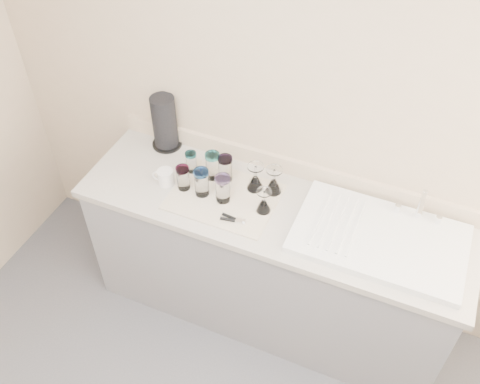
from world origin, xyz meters
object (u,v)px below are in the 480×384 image
at_px(tumbler_teal, 191,162).
at_px(tumbler_magenta, 183,178).
at_px(tumbler_lavender, 223,188).
at_px(can_opener, 233,219).
at_px(white_mug, 165,177).
at_px(tumbler_cyan, 213,165).
at_px(goblet_back_left, 255,181).
at_px(tumbler_blue, 202,182).
at_px(goblet_back_right, 274,184).
at_px(sink_unit, 380,238).
at_px(tumbler_purple, 225,169).
at_px(goblet_front_right, 264,204).
at_px(paper_towel_roll, 165,123).

height_order(tumbler_teal, tumbler_magenta, tumbler_magenta).
xyz_separation_m(tumbler_magenta, tumbler_lavender, (0.23, 0.00, 0.01)).
bearing_deg(can_opener, tumbler_teal, 145.11).
bearing_deg(white_mug, tumbler_cyan, 33.02).
bearing_deg(tumbler_magenta, goblet_back_left, 22.65).
bearing_deg(goblet_back_left, white_mug, -162.10).
distance_m(tumbler_blue, goblet_back_right, 0.38).
relative_size(tumbler_cyan, tumbler_blue, 1.01).
bearing_deg(sink_unit, white_mug, -177.20).
bearing_deg(tumbler_lavender, tumbler_magenta, -179.81).
relative_size(tumbler_magenta, tumbler_blue, 0.89).
distance_m(tumbler_cyan, tumbler_purple, 0.07).
xyz_separation_m(sink_unit, can_opener, (-0.70, -0.17, -0.00)).
relative_size(tumbler_lavender, can_opener, 1.23).
bearing_deg(goblet_front_right, can_opener, -131.70).
height_order(tumbler_cyan, can_opener, tumbler_cyan).
xyz_separation_m(tumbler_purple, goblet_back_left, (0.17, 0.00, -0.03)).
height_order(tumbler_purple, tumbler_blue, tumbler_blue).
height_order(tumbler_purple, tumbler_magenta, tumbler_purple).
xyz_separation_m(sink_unit, tumbler_lavender, (-0.81, -0.05, 0.07)).
distance_m(sink_unit, can_opener, 0.72).
distance_m(tumbler_cyan, goblet_back_left, 0.24).
bearing_deg(can_opener, sink_unit, 13.44).
bearing_deg(can_opener, goblet_back_right, 68.46).
bearing_deg(can_opener, goblet_back_left, 87.20).
distance_m(tumbler_cyan, tumbler_lavender, 0.18).
relative_size(can_opener, white_mug, 1.01).
distance_m(sink_unit, tumbler_lavender, 0.82).
bearing_deg(goblet_front_right, white_mug, -178.48).
xyz_separation_m(goblet_back_left, paper_towel_roll, (-0.61, 0.14, 0.10)).
bearing_deg(tumbler_cyan, sink_unit, -5.17).
relative_size(sink_unit, goblet_back_right, 5.31).
bearing_deg(tumbler_blue, tumbler_teal, 133.82).
distance_m(tumbler_cyan, tumbler_blue, 0.14).
distance_m(tumbler_blue, paper_towel_roll, 0.47).
xyz_separation_m(tumbler_cyan, paper_towel_roll, (-0.37, 0.15, 0.07)).
xyz_separation_m(tumbler_purple, tumbler_lavender, (0.05, -0.14, 0.00)).
bearing_deg(white_mug, tumbler_lavender, 0.55).
bearing_deg(paper_towel_roll, white_mug, -62.46).
height_order(goblet_back_right, can_opener, goblet_back_right).
relative_size(tumbler_cyan, goblet_front_right, 1.18).
relative_size(sink_unit, goblet_back_left, 5.22).
bearing_deg(goblet_front_right, goblet_back_right, 91.44).
relative_size(tumbler_teal, tumbler_lavender, 0.79).
bearing_deg(sink_unit, can_opener, -166.56).
bearing_deg(paper_towel_roll, tumbler_purple, -17.81).
distance_m(tumbler_lavender, goblet_back_left, 0.19).
height_order(tumbler_teal, tumbler_blue, tumbler_blue).
bearing_deg(sink_unit, tumbler_lavender, -176.27).
distance_m(goblet_back_left, white_mug, 0.48).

